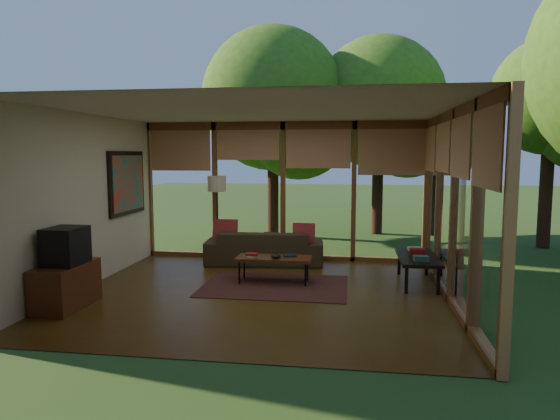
% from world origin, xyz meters
% --- Properties ---
extents(floor, '(5.50, 5.50, 0.00)m').
position_xyz_m(floor, '(0.00, 0.00, 0.00)').
color(floor, brown).
rests_on(floor, ground).
extents(ceiling, '(5.50, 5.50, 0.00)m').
position_xyz_m(ceiling, '(0.00, 0.00, 2.70)').
color(ceiling, silver).
rests_on(ceiling, ground).
extents(wall_left, '(0.04, 5.00, 2.70)m').
position_xyz_m(wall_left, '(-2.75, 0.00, 1.35)').
color(wall_left, beige).
rests_on(wall_left, ground).
extents(wall_front, '(5.50, 0.04, 2.70)m').
position_xyz_m(wall_front, '(0.00, -2.50, 1.35)').
color(wall_front, beige).
rests_on(wall_front, ground).
extents(window_wall_back, '(5.50, 0.12, 2.70)m').
position_xyz_m(window_wall_back, '(0.00, 2.50, 1.35)').
color(window_wall_back, brown).
rests_on(window_wall_back, ground).
extents(window_wall_right, '(0.12, 5.00, 2.70)m').
position_xyz_m(window_wall_right, '(2.75, 0.00, 1.35)').
color(window_wall_right, brown).
rests_on(window_wall_right, ground).
extents(tree_nw, '(3.58, 3.58, 5.24)m').
position_xyz_m(tree_nw, '(-0.66, 5.40, 3.44)').
color(tree_nw, '#361D13').
rests_on(tree_nw, ground).
extents(tree_ne, '(3.37, 3.37, 5.08)m').
position_xyz_m(tree_ne, '(1.99, 6.10, 3.38)').
color(tree_ne, '#361D13').
rests_on(tree_ne, ground).
extents(tree_far, '(2.56, 2.56, 4.61)m').
position_xyz_m(tree_far, '(5.59, 4.59, 3.31)').
color(tree_far, '#361D13').
rests_on(tree_far, ground).
extents(rug, '(2.26, 1.60, 0.01)m').
position_xyz_m(rug, '(0.16, 0.42, 0.01)').
color(rug, maroon).
rests_on(rug, floor).
extents(sofa, '(2.26, 1.05, 0.64)m').
position_xyz_m(sofa, '(-0.28, 2.00, 0.32)').
color(sofa, '#3C311E').
rests_on(sofa, floor).
extents(pillow_left, '(0.45, 0.24, 0.47)m').
position_xyz_m(pillow_left, '(-1.03, 1.95, 0.60)').
color(pillow_left, maroon).
rests_on(pillow_left, sofa).
extents(pillow_right, '(0.41, 0.22, 0.43)m').
position_xyz_m(pillow_right, '(0.47, 1.95, 0.58)').
color(pillow_right, maroon).
rests_on(pillow_right, sofa).
extents(ct_book_lower, '(0.23, 0.20, 0.03)m').
position_xyz_m(ct_book_lower, '(-0.24, 0.58, 0.44)').
color(ct_book_lower, beige).
rests_on(ct_book_lower, coffee_table).
extents(ct_book_upper, '(0.21, 0.17, 0.03)m').
position_xyz_m(ct_book_upper, '(-0.24, 0.58, 0.47)').
color(ct_book_upper, maroon).
rests_on(ct_book_upper, coffee_table).
extents(ct_book_side, '(0.23, 0.20, 0.03)m').
position_xyz_m(ct_book_side, '(0.36, 0.71, 0.44)').
color(ct_book_side, black).
rests_on(ct_book_side, coffee_table).
extents(ct_bowl, '(0.16, 0.16, 0.07)m').
position_xyz_m(ct_bowl, '(0.16, 0.53, 0.46)').
color(ct_bowl, black).
rests_on(ct_bowl, coffee_table).
extents(media_cabinet, '(0.50, 1.00, 0.60)m').
position_xyz_m(media_cabinet, '(-2.47, -1.06, 0.30)').
color(media_cabinet, '#5B2D19').
rests_on(media_cabinet, floor).
extents(television, '(0.45, 0.55, 0.50)m').
position_xyz_m(television, '(-2.45, -1.06, 0.85)').
color(television, black).
rests_on(television, media_cabinet).
extents(console_book_a, '(0.23, 0.18, 0.08)m').
position_xyz_m(console_book_a, '(2.40, 0.51, 0.50)').
color(console_book_a, '#2F534D').
rests_on(console_book_a, side_console).
extents(console_book_b, '(0.25, 0.18, 0.11)m').
position_xyz_m(console_book_b, '(2.40, 0.96, 0.51)').
color(console_book_b, maroon).
rests_on(console_book_b, side_console).
extents(console_book_c, '(0.23, 0.18, 0.06)m').
position_xyz_m(console_book_c, '(2.40, 1.36, 0.48)').
color(console_book_c, beige).
rests_on(console_book_c, side_console).
extents(floor_lamp, '(0.36, 0.36, 1.65)m').
position_xyz_m(floor_lamp, '(-1.27, 2.25, 1.41)').
color(floor_lamp, black).
rests_on(floor_lamp, floor).
extents(coffee_table, '(1.20, 0.50, 0.43)m').
position_xyz_m(coffee_table, '(0.11, 0.63, 0.39)').
color(coffee_table, '#5B2D19').
rests_on(coffee_table, floor).
extents(side_console, '(0.60, 1.40, 0.46)m').
position_xyz_m(side_console, '(2.40, 0.91, 0.41)').
color(side_console, black).
rests_on(side_console, floor).
extents(wall_painting, '(0.06, 1.35, 1.15)m').
position_xyz_m(wall_painting, '(-2.71, 1.40, 1.55)').
color(wall_painting, black).
rests_on(wall_painting, wall_left).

